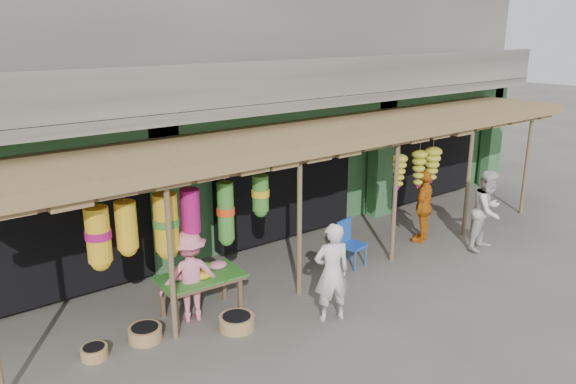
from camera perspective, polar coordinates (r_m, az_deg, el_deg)
ground at (r=11.52m, az=6.35°, el=-7.78°), size 80.00×80.00×0.00m
building at (r=14.44m, az=-7.02°, el=11.02°), size 16.40×6.80×7.00m
awning at (r=11.17m, az=3.19°, el=5.36°), size 14.00×2.70×2.79m
flower_table at (r=9.61m, az=-8.87°, el=-8.55°), size 1.46×0.92×0.84m
blue_chair at (r=11.49m, az=6.22°, el=-4.94°), size 0.55×0.56×0.97m
basket_left at (r=9.30m, az=-14.30°, el=-13.77°), size 0.54×0.54×0.22m
basket_mid at (r=9.36m, az=-5.23°, el=-13.05°), size 0.64×0.64×0.22m
basket_right at (r=9.08m, az=-19.08°, el=-15.15°), size 0.42×0.42×0.18m
person_front at (r=9.30m, az=4.48°, el=-8.14°), size 0.72×0.59×1.69m
person_right at (r=12.87m, az=19.62°, el=-1.79°), size 0.94×0.78×1.78m
person_vendor at (r=12.98m, az=13.63°, el=-1.43°), size 1.05×0.75×1.65m
person_shopper at (r=9.44m, az=-9.92°, el=-8.40°), size 1.13×0.83×1.57m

